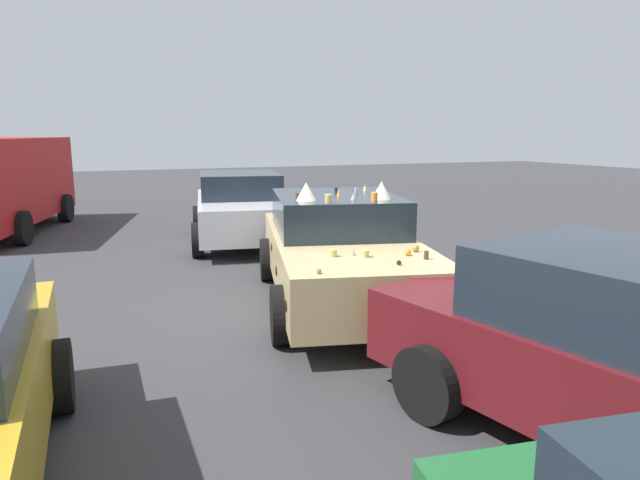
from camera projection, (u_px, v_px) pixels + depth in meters
ground_plane at (340, 303)px, 7.61m from camera, size 60.00×60.00×0.00m
art_car_decorated at (340, 249)px, 7.55m from camera, size 4.71×2.79×1.67m
parked_sedan_behind_left at (241, 208)px, 11.71m from camera, size 4.22×2.53×1.45m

